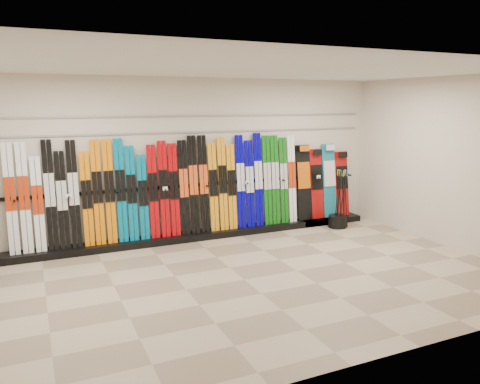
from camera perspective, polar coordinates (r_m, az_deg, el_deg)
name	(u,v)px	position (r m, az deg, el deg)	size (l,w,h in m)	color
floor	(244,280)	(6.94, 0.55, -10.64)	(8.00, 8.00, 0.00)	gray
back_wall	(189,159)	(8.85, -6.27, 4.02)	(8.00, 8.00, 0.00)	beige
right_wall	(452,163)	(8.97, 24.48, 3.21)	(5.00, 5.00, 0.00)	beige
ceiling	(245,68)	(6.47, 0.60, 14.91)	(8.00, 8.00, 0.00)	silver
ski_rack_base	(205,235)	(9.00, -4.27, -5.19)	(8.00, 0.40, 0.12)	black
skis	(169,189)	(8.63, -8.61, 0.38)	(5.37, 0.22, 1.84)	white
snowboards	(323,183)	(10.10, 10.03, 1.13)	(1.29, 0.24, 1.56)	black
pole_bin	(338,221)	(9.89, 11.80, -3.53)	(0.38, 0.38, 0.25)	black
ski_poles	(341,198)	(9.80, 12.23, -0.78)	(0.26, 0.27, 1.18)	black
slatwall_rail_0	(189,132)	(8.78, -6.29, 7.25)	(7.60, 0.02, 0.03)	gray
slatwall_rail_1	(188,116)	(8.77, -6.33, 9.20)	(7.60, 0.02, 0.03)	gray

